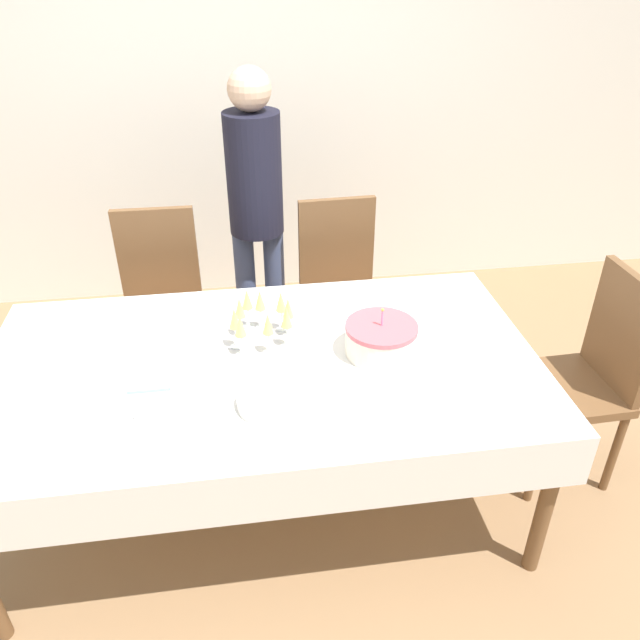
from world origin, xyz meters
TOP-DOWN VIEW (x-y plane):
  - ground_plane at (0.00, 0.00)m, footprint 12.00×12.00m
  - wall_back at (0.00, 1.96)m, footprint 8.00×0.05m
  - dining_table at (0.00, 0.00)m, footprint 2.10×1.16m
  - dining_chair_far_left at (-0.46, 0.90)m, footprint 0.42×0.42m
  - dining_chair_far_right at (0.46, 0.90)m, footprint 0.44×0.44m
  - dining_chair_right_end at (1.37, 0.00)m, footprint 0.43×0.43m
  - birthday_cake at (0.46, -0.01)m, footprint 0.28×0.28m
  - champagne_tray at (0.01, 0.14)m, footprint 0.33×0.33m
  - plate_stack_main at (0.02, -0.26)m, footprint 0.25×0.25m
  - cake_knife at (0.42, -0.20)m, footprint 0.30×0.08m
  - fork_pile at (-0.36, -0.25)m, footprint 0.17×0.07m
  - napkin_pile at (-0.41, -0.06)m, footprint 0.15×0.15m
  - person_standing at (0.05, 1.11)m, footprint 0.28×0.28m

SIDE VIEW (x-z plane):
  - ground_plane at x=0.00m, z-range 0.00..0.00m
  - dining_chair_far_left at x=-0.46m, z-range 0.05..1.01m
  - dining_chair_far_right at x=0.46m, z-range 0.05..1.01m
  - dining_chair_right_end at x=1.37m, z-range 0.05..1.01m
  - dining_table at x=0.00m, z-range 0.26..0.98m
  - cake_knife at x=0.42m, z-range 0.72..0.72m
  - napkin_pile at x=-0.41m, z-range 0.72..0.73m
  - fork_pile at x=-0.36m, z-range 0.72..0.74m
  - plate_stack_main at x=0.02m, z-range 0.72..0.76m
  - birthday_cake at x=0.46m, z-range 0.68..0.88m
  - champagne_tray at x=0.01m, z-range 0.72..0.90m
  - person_standing at x=0.05m, z-range 0.16..1.75m
  - wall_back at x=0.00m, z-range 0.00..2.70m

